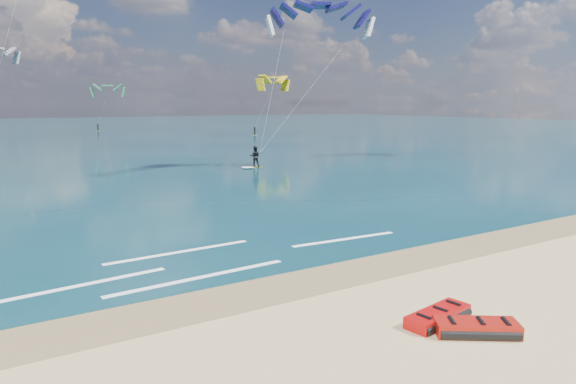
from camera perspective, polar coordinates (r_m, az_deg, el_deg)
The scene contains 7 objects.
ground at distance 50.86m, azimuth -22.66°, elevation 2.79°, with size 320.00×320.00×0.00m, color tan.
wet_sand_strip at distance 16.10m, azimuth -0.64°, elevation -10.44°, with size 320.00×2.40×0.01m, color brown.
sea at distance 114.35m, azimuth -27.84°, elevation 5.94°, with size 320.00×200.00×0.04m, color #092E36.
packed_kite_left at distance 14.24m, azimuth 16.29°, elevation -13.67°, with size 2.23×1.00×0.36m, color #AF0A09, non-canonical shape.
packed_kite_mid at distance 13.83m, azimuth 20.16°, elevation -14.62°, with size 2.20×1.09×0.40m, color #A2140B, non-canonical shape.
kitesurfer_far at distance 44.33m, azimuth 0.25°, elevation 13.11°, with size 12.07×6.65×15.30m.
shoreline_foam at distance 18.50m, azimuth -9.04°, elevation -7.71°, with size 15.36×3.61×0.01m.
Camera 1 is at (-7.76, -9.95, 5.59)m, focal length 32.00 mm.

